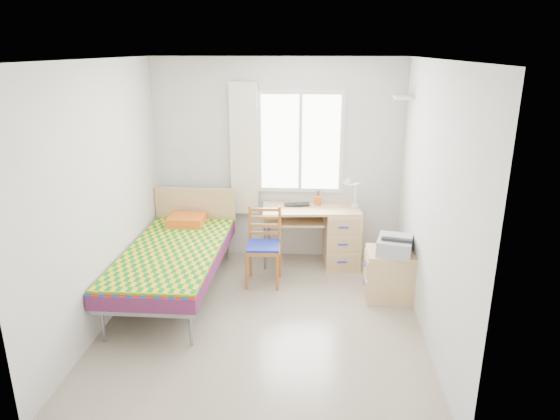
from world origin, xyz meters
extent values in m
plane|color=#BCAD93|center=(0.00, 0.00, 0.00)|extent=(3.50, 3.50, 0.00)
plane|color=white|center=(0.00, 0.00, 2.60)|extent=(3.50, 3.50, 0.00)
plane|color=silver|center=(0.00, 1.75, 1.30)|extent=(3.20, 0.00, 3.20)
plane|color=silver|center=(-1.60, 0.00, 1.30)|extent=(0.00, 3.50, 3.50)
plane|color=silver|center=(1.60, 0.00, 1.30)|extent=(0.00, 3.50, 3.50)
cube|color=white|center=(0.30, 1.73, 1.55)|extent=(1.10, 0.04, 1.30)
cube|color=white|center=(0.30, 1.72, 1.55)|extent=(1.00, 0.02, 1.20)
cube|color=white|center=(0.30, 1.72, 1.55)|extent=(0.04, 0.02, 1.20)
cube|color=beige|center=(-0.42, 1.68, 1.45)|extent=(0.35, 0.05, 1.70)
cube|color=white|center=(1.49, 1.40, 2.15)|extent=(0.20, 0.32, 0.03)
cube|color=gray|center=(-1.06, 0.48, 0.38)|extent=(1.00, 2.21, 0.07)
cube|color=#AF110B|center=(-1.06, 0.48, 0.46)|extent=(1.04, 2.23, 0.15)
cube|color=yellow|center=(-1.06, 0.46, 0.55)|extent=(1.02, 2.11, 0.03)
cube|color=tan|center=(-1.06, 1.55, 0.66)|extent=(1.05, 0.05, 0.61)
cube|color=orange|center=(-1.11, 1.28, 0.62)|extent=(0.44, 0.38, 0.11)
cylinder|color=gray|center=(-1.49, -0.53, 0.18)|extent=(0.04, 0.04, 0.35)
cylinder|color=gray|center=(-0.63, 1.48, 0.18)|extent=(0.04, 0.04, 0.35)
cube|color=tan|center=(0.46, 1.47, 0.75)|extent=(1.27, 0.66, 0.03)
cube|color=tan|center=(0.86, 1.47, 0.37)|extent=(0.47, 0.57, 0.74)
cube|color=tan|center=(0.24, 1.47, 0.59)|extent=(0.79, 0.58, 0.02)
cylinder|color=gray|center=(-0.11, 1.23, 0.37)|extent=(0.03, 0.03, 0.74)
cylinder|color=gray|center=(-0.11, 1.70, 0.37)|extent=(0.03, 0.03, 0.74)
cube|color=#9A561D|center=(-0.09, 0.84, 0.45)|extent=(0.41, 0.41, 0.04)
cube|color=#1B2A99|center=(-0.09, 0.84, 0.48)|extent=(0.39, 0.39, 0.04)
cube|color=#9A561D|center=(-0.09, 1.02, 0.72)|extent=(0.36, 0.05, 0.40)
cylinder|color=#9A561D|center=(-0.27, 0.66, 0.22)|extent=(0.03, 0.03, 0.45)
cylinder|color=#9A561D|center=(0.09, 1.02, 0.46)|extent=(0.04, 0.04, 0.91)
cube|color=tan|center=(1.35, 0.59, 0.28)|extent=(0.51, 0.46, 0.56)
cube|color=tan|center=(1.09, 0.59, 0.41)|extent=(0.01, 0.42, 0.20)
cube|color=tan|center=(1.09, 0.59, 0.17)|extent=(0.01, 0.42, 0.20)
cube|color=#A9ACB1|center=(1.38, 0.55, 0.65)|extent=(0.44, 0.49, 0.17)
cube|color=black|center=(1.38, 0.55, 0.73)|extent=(0.35, 0.40, 0.02)
imported|color=black|center=(0.28, 1.49, 0.78)|extent=(0.35, 0.25, 0.03)
cylinder|color=orange|center=(0.54, 1.60, 0.82)|extent=(0.11, 0.11, 0.11)
cylinder|color=white|center=(1.01, 1.53, 0.78)|extent=(0.11, 0.11, 0.03)
cylinder|color=white|center=(1.01, 1.53, 0.94)|extent=(0.02, 0.13, 0.29)
cylinder|color=white|center=(0.99, 1.45, 1.09)|extent=(0.14, 0.25, 0.12)
cone|color=white|center=(0.91, 1.35, 1.12)|extent=(0.15, 0.17, 0.14)
imported|color=gray|center=(0.26, 1.43, 0.59)|extent=(0.19, 0.25, 0.02)
camera|label=1|loc=(0.51, -4.57, 2.70)|focal=32.00mm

